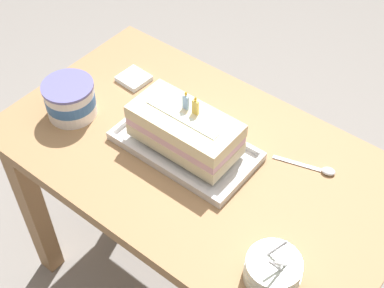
% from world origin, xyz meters
% --- Properties ---
extents(ground_plane, '(8.00, 8.00, 0.00)m').
position_xyz_m(ground_plane, '(0.00, 0.00, 0.00)').
color(ground_plane, gray).
extents(dining_table, '(1.07, 0.62, 0.70)m').
position_xyz_m(dining_table, '(0.00, 0.00, 0.58)').
color(dining_table, '#9E754C').
rests_on(dining_table, ground_plane).
extents(foil_tray, '(0.37, 0.20, 0.02)m').
position_xyz_m(foil_tray, '(-0.04, -0.01, 0.71)').
color(foil_tray, silver).
rests_on(foil_tray, dining_table).
extents(birthday_cake, '(0.28, 0.14, 0.15)m').
position_xyz_m(birthday_cake, '(-0.04, -0.01, 0.77)').
color(birthday_cake, beige).
rests_on(birthday_cake, foil_tray).
extents(bowl_stack, '(0.12, 0.12, 0.11)m').
position_xyz_m(bowl_stack, '(0.34, -0.18, 0.73)').
color(bowl_stack, silver).
rests_on(bowl_stack, dining_table).
extents(ice_cream_tub, '(0.14, 0.14, 0.10)m').
position_xyz_m(ice_cream_tub, '(-0.37, -0.09, 0.75)').
color(ice_cream_tub, white).
rests_on(ice_cream_tub, dining_table).
extents(serving_spoon_near_tray, '(0.16, 0.06, 0.01)m').
position_xyz_m(serving_spoon_near_tray, '(0.28, 0.15, 0.71)').
color(serving_spoon_near_tray, silver).
rests_on(serving_spoon_near_tray, dining_table).
extents(napkin_pile, '(0.09, 0.08, 0.01)m').
position_xyz_m(napkin_pile, '(-0.33, 0.11, 0.71)').
color(napkin_pile, white).
rests_on(napkin_pile, dining_table).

